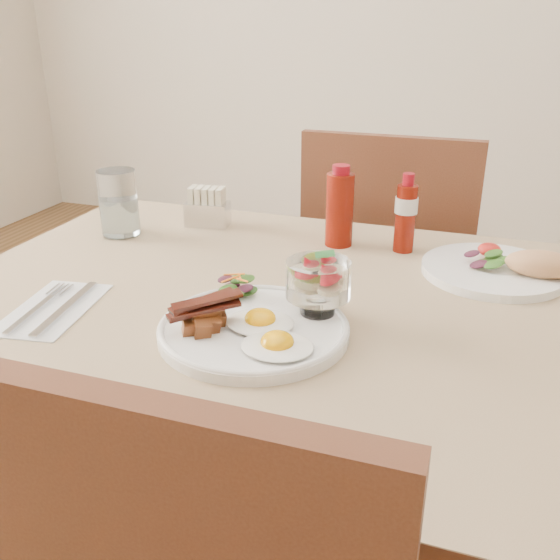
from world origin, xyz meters
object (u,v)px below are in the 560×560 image
(ketchup_bottle, at_px, (340,208))
(hot_sauce_bottle, at_px, (406,214))
(table, at_px, (325,355))
(water_glass, at_px, (119,207))
(sugar_caddy, at_px, (207,209))
(fruit_cup, at_px, (318,280))
(main_plate, at_px, (254,330))
(second_plate, at_px, (504,268))
(chair_far, at_px, (388,281))

(ketchup_bottle, distance_m, hot_sauce_bottle, 0.13)
(table, relative_size, water_glass, 9.70)
(sugar_caddy, bearing_deg, ketchup_bottle, -13.32)
(table, bearing_deg, hot_sauce_bottle, 75.46)
(hot_sauce_bottle, bearing_deg, water_glass, -170.80)
(fruit_cup, bearing_deg, table, 90.90)
(sugar_caddy, relative_size, water_glass, 0.73)
(fruit_cup, bearing_deg, sugar_caddy, 133.84)
(fruit_cup, height_order, sugar_caddy, fruit_cup)
(main_plate, distance_m, second_plate, 0.49)
(fruit_cup, xyz_separation_m, water_glass, (-0.51, 0.26, -0.01))
(table, xyz_separation_m, fruit_cup, (0.00, -0.06, 0.16))
(table, height_order, water_glass, water_glass)
(table, bearing_deg, water_glass, 158.20)
(ketchup_bottle, bearing_deg, fruit_cup, -81.17)
(fruit_cup, distance_m, sugar_caddy, 0.52)
(ketchup_bottle, relative_size, hot_sauce_bottle, 1.05)
(second_plate, distance_m, water_glass, 0.77)
(sugar_caddy, bearing_deg, water_glass, -150.93)
(second_plate, distance_m, hot_sauce_bottle, 0.21)
(chair_far, relative_size, sugar_caddy, 9.27)
(second_plate, height_order, water_glass, water_glass)
(second_plate, bearing_deg, hot_sauce_bottle, 159.11)
(chair_far, xyz_separation_m, fruit_cup, (0.00, -0.72, 0.30))
(sugar_caddy, height_order, water_glass, water_glass)
(second_plate, bearing_deg, table, -140.05)
(main_plate, distance_m, hot_sauce_bottle, 0.45)
(hot_sauce_bottle, bearing_deg, table, -104.54)
(main_plate, xyz_separation_m, second_plate, (0.34, 0.35, 0.01))
(ketchup_bottle, bearing_deg, water_glass, -169.13)
(chair_far, height_order, fruit_cup, chair_far)
(ketchup_bottle, distance_m, sugar_caddy, 0.31)
(table, distance_m, fruit_cup, 0.17)
(chair_far, relative_size, hot_sauce_bottle, 5.98)
(table, relative_size, second_plate, 4.94)
(table, bearing_deg, sugar_caddy, 138.44)
(main_plate, distance_m, water_glass, 0.54)
(sugar_caddy, bearing_deg, fruit_cup, -54.43)
(chair_far, relative_size, second_plate, 3.45)
(ketchup_bottle, height_order, sugar_caddy, ketchup_bottle)
(second_plate, bearing_deg, sugar_caddy, 171.60)
(table, distance_m, water_glass, 0.56)
(fruit_cup, relative_size, ketchup_bottle, 0.60)
(chair_far, bearing_deg, water_glass, -137.56)
(chair_far, bearing_deg, second_plate, -58.75)
(main_plate, height_order, second_plate, second_plate)
(hot_sauce_bottle, xyz_separation_m, sugar_caddy, (-0.43, 0.02, -0.04))
(water_glass, bearing_deg, hot_sauce_bottle, 9.20)
(chair_far, relative_size, main_plate, 3.32)
(fruit_cup, distance_m, hot_sauce_bottle, 0.36)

